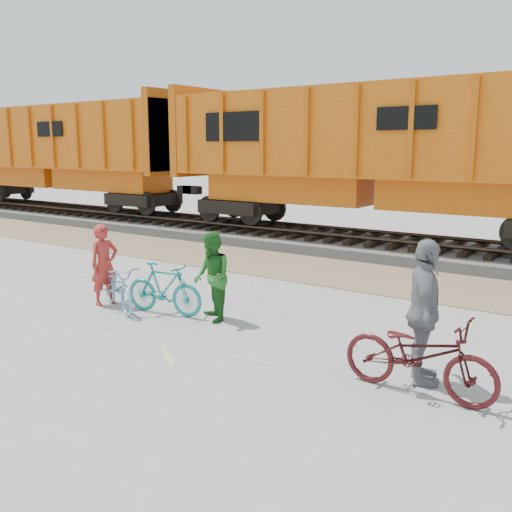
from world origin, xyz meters
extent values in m
plane|color=#9E9E99|center=(0.00, 0.00, 0.00)|extent=(120.00, 120.00, 0.00)
cube|color=#8B7356|center=(0.00, 5.50, 0.01)|extent=(120.00, 3.00, 0.02)
cube|color=slate|center=(0.00, 9.00, 0.15)|extent=(120.00, 4.00, 0.30)
cube|color=black|center=(-6.50, 9.00, 0.36)|extent=(0.22, 2.60, 0.12)
cube|color=black|center=(0.00, 9.00, 0.36)|extent=(0.22, 2.60, 0.12)
cylinder|color=#382821|center=(0.00, 8.28, 0.48)|extent=(120.00, 0.12, 0.12)
cylinder|color=#382821|center=(0.00, 9.72, 0.48)|extent=(120.00, 0.12, 0.12)
cube|color=black|center=(-15.33, 9.00, 0.94)|extent=(11.20, 2.20, 0.80)
cube|color=orange|center=(-15.33, 9.00, 1.79)|extent=(11.76, 1.65, 0.90)
cube|color=orange|center=(-15.33, 9.00, 3.54)|extent=(14.00, 3.00, 2.60)
cube|color=#B8520B|center=(-8.48, 9.00, 3.64)|extent=(0.30, 3.06, 3.10)
cube|color=black|center=(-0.33, 9.00, 0.94)|extent=(11.20, 2.20, 0.80)
cube|color=orange|center=(-0.33, 9.00, 1.79)|extent=(11.76, 1.65, 0.90)
cube|color=orange|center=(-0.33, 9.00, 3.54)|extent=(14.00, 3.00, 2.60)
cube|color=#B8520B|center=(-7.18, 9.00, 3.64)|extent=(0.30, 3.06, 3.10)
cube|color=black|center=(-4.53, 7.42, 3.74)|extent=(2.20, 0.04, 0.90)
imported|color=#70A0C3|center=(-1.76, 0.13, 0.44)|extent=(1.75, 1.21, 0.87)
imported|color=#138783|center=(-0.80, 0.40, 0.49)|extent=(1.69, 0.72, 0.98)
imported|color=#451214|center=(4.35, -0.35, 0.52)|extent=(2.01, 0.74, 1.05)
imported|color=#AF2B24|center=(-2.26, 0.23, 0.80)|extent=(0.50, 0.65, 1.61)
imported|color=#226721|center=(0.20, 0.60, 0.81)|extent=(1.00, 0.96, 1.62)
imported|color=slate|center=(4.25, 0.05, 0.97)|extent=(0.89, 1.23, 1.94)
camera|label=1|loc=(6.59, -7.08, 3.08)|focal=40.00mm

